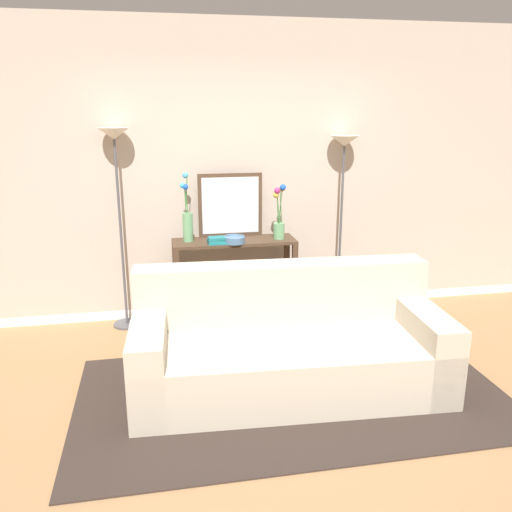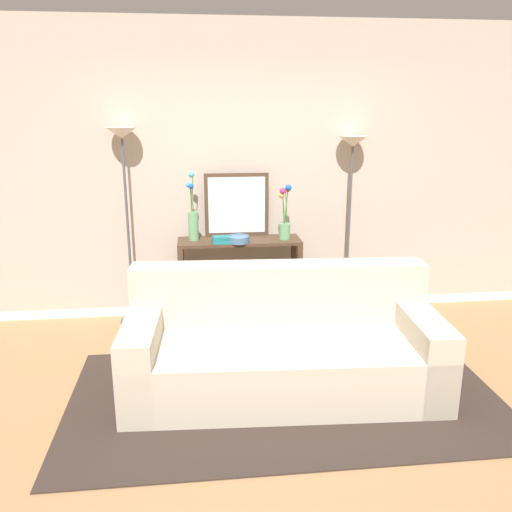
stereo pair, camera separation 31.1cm
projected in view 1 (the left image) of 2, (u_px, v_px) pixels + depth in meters
ground_plane at (280, 414)px, 3.66m from camera, size 16.00×16.00×0.02m
back_wall at (235, 173)px, 5.15m from camera, size 12.00×0.15×2.81m
area_rug at (292, 395)px, 3.86m from camera, size 3.08×1.67×0.01m
couch at (288, 348)px, 3.94m from camera, size 2.30×1.07×0.88m
console_table at (234, 267)px, 5.05m from camera, size 1.15×0.36×0.83m
floor_lamp_left at (117, 173)px, 4.72m from camera, size 0.28×0.28×1.86m
floor_lamp_right at (343, 175)px, 5.12m from camera, size 0.28×0.28×1.77m
wall_mirror at (230, 205)px, 5.03m from camera, size 0.61×0.02×0.60m
vase_tall_flowers at (187, 220)px, 4.87m from camera, size 0.11×0.12×0.63m
vase_short_flowers at (279, 219)px, 4.97m from camera, size 0.12×0.11×0.52m
fruit_bowl at (234, 239)px, 4.86m from camera, size 0.20×0.20×0.06m
book_stack at (217, 240)px, 4.84m from camera, size 0.19×0.14×0.06m
book_row_under_console at (207, 318)px, 5.13m from camera, size 0.39×0.17×0.13m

